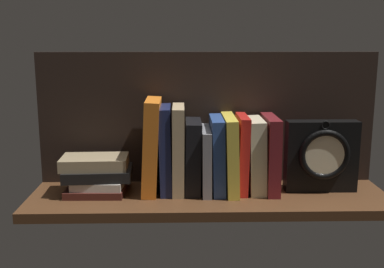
{
  "coord_description": "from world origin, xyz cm",
  "views": [
    {
      "loc": [
        -7.46,
        -118.37,
        40.95
      ],
      "look_at": [
        -4.51,
        3.32,
        15.66
      ],
      "focal_mm": 44.12,
      "sensor_mm": 36.0,
      "label": 1
    }
  ],
  "objects_px": {
    "book_red_requiem": "(242,154)",
    "book_black_skeptic": "(193,156)",
    "book_gray_chess": "(206,160)",
    "book_blue_modern": "(217,155)",
    "book_orange_pandolfini": "(152,146)",
    "book_maroon_dawkins": "(270,154)",
    "book_cream_twain": "(255,155)",
    "book_navy_bierce": "(166,149)",
    "book_stack_side": "(97,175)",
    "framed_clock": "(322,156)",
    "book_yellow_seinlanguage": "(230,154)",
    "book_tan_shortstories": "(178,149)"
  },
  "relations": [
    {
      "from": "book_gray_chess",
      "to": "book_yellow_seinlanguage",
      "type": "distance_m",
      "value": 0.07
    },
    {
      "from": "book_yellow_seinlanguage",
      "to": "book_stack_side",
      "type": "xyz_separation_m",
      "value": [
        -0.35,
        -0.01,
        -0.05
      ]
    },
    {
      "from": "book_cream_twain",
      "to": "book_navy_bierce",
      "type": "bearing_deg",
      "value": 180.0
    },
    {
      "from": "book_tan_shortstories",
      "to": "book_cream_twain",
      "type": "relative_size",
      "value": 1.18
    },
    {
      "from": "book_stack_side",
      "to": "framed_clock",
      "type": "bearing_deg",
      "value": 0.1
    },
    {
      "from": "book_blue_modern",
      "to": "book_navy_bierce",
      "type": "bearing_deg",
      "value": 180.0
    },
    {
      "from": "book_blue_modern",
      "to": "book_tan_shortstories",
      "type": "bearing_deg",
      "value": 180.0
    },
    {
      "from": "book_orange_pandolfini",
      "to": "book_maroon_dawkins",
      "type": "bearing_deg",
      "value": 0.0
    },
    {
      "from": "book_orange_pandolfini",
      "to": "book_stack_side",
      "type": "relative_size",
      "value": 1.33
    },
    {
      "from": "book_maroon_dawkins",
      "to": "book_yellow_seinlanguage",
      "type": "bearing_deg",
      "value": 180.0
    },
    {
      "from": "book_gray_chess",
      "to": "book_red_requiem",
      "type": "bearing_deg",
      "value": 0.0
    },
    {
      "from": "book_blue_modern",
      "to": "book_maroon_dawkins",
      "type": "height_order",
      "value": "book_maroon_dawkins"
    },
    {
      "from": "book_navy_bierce",
      "to": "book_red_requiem",
      "type": "bearing_deg",
      "value": 0.0
    },
    {
      "from": "book_tan_shortstories",
      "to": "book_black_skeptic",
      "type": "bearing_deg",
      "value": 0.0
    },
    {
      "from": "book_black_skeptic",
      "to": "framed_clock",
      "type": "relative_size",
      "value": 0.98
    },
    {
      "from": "book_tan_shortstories",
      "to": "book_maroon_dawkins",
      "type": "bearing_deg",
      "value": 0.0
    },
    {
      "from": "book_gray_chess",
      "to": "framed_clock",
      "type": "distance_m",
      "value": 0.31
    },
    {
      "from": "book_yellow_seinlanguage",
      "to": "book_red_requiem",
      "type": "height_order",
      "value": "book_red_requiem"
    },
    {
      "from": "framed_clock",
      "to": "book_stack_side",
      "type": "bearing_deg",
      "value": -179.9
    },
    {
      "from": "book_orange_pandolfini",
      "to": "book_gray_chess",
      "type": "relative_size",
      "value": 1.46
    },
    {
      "from": "book_maroon_dawkins",
      "to": "book_stack_side",
      "type": "height_order",
      "value": "book_maroon_dawkins"
    },
    {
      "from": "book_red_requiem",
      "to": "book_cream_twain",
      "type": "distance_m",
      "value": 0.04
    },
    {
      "from": "framed_clock",
      "to": "book_stack_side",
      "type": "height_order",
      "value": "framed_clock"
    },
    {
      "from": "book_tan_shortstories",
      "to": "book_red_requiem",
      "type": "distance_m",
      "value": 0.17
    },
    {
      "from": "book_black_skeptic",
      "to": "book_red_requiem",
      "type": "distance_m",
      "value": 0.13
    },
    {
      "from": "book_red_requiem",
      "to": "book_black_skeptic",
      "type": "bearing_deg",
      "value": 180.0
    },
    {
      "from": "book_maroon_dawkins",
      "to": "book_blue_modern",
      "type": "bearing_deg",
      "value": 180.0
    },
    {
      "from": "book_yellow_seinlanguage",
      "to": "framed_clock",
      "type": "distance_m",
      "value": 0.24
    },
    {
      "from": "book_blue_modern",
      "to": "book_red_requiem",
      "type": "height_order",
      "value": "book_red_requiem"
    },
    {
      "from": "book_cream_twain",
      "to": "framed_clock",
      "type": "xyz_separation_m",
      "value": [
        0.18,
        -0.01,
        -0.0
      ]
    },
    {
      "from": "framed_clock",
      "to": "book_cream_twain",
      "type": "bearing_deg",
      "value": 177.22
    },
    {
      "from": "book_orange_pandolfini",
      "to": "book_cream_twain",
      "type": "distance_m",
      "value": 0.28
    },
    {
      "from": "book_gray_chess",
      "to": "framed_clock",
      "type": "bearing_deg",
      "value": -1.59
    },
    {
      "from": "framed_clock",
      "to": "book_gray_chess",
      "type": "bearing_deg",
      "value": 178.41
    },
    {
      "from": "book_tan_shortstories",
      "to": "book_red_requiem",
      "type": "height_order",
      "value": "book_tan_shortstories"
    },
    {
      "from": "book_tan_shortstories",
      "to": "book_maroon_dawkins",
      "type": "distance_m",
      "value": 0.25
    },
    {
      "from": "book_orange_pandolfini",
      "to": "book_red_requiem",
      "type": "xyz_separation_m",
      "value": [
        0.24,
        0.0,
        -0.02
      ]
    },
    {
      "from": "book_orange_pandolfini",
      "to": "book_navy_bierce",
      "type": "bearing_deg",
      "value": 0.0
    },
    {
      "from": "book_stack_side",
      "to": "book_blue_modern",
      "type": "bearing_deg",
      "value": 1.73
    },
    {
      "from": "book_navy_bierce",
      "to": "framed_clock",
      "type": "xyz_separation_m",
      "value": [
        0.42,
        -0.01,
        -0.02
      ]
    },
    {
      "from": "book_gray_chess",
      "to": "book_blue_modern",
      "type": "relative_size",
      "value": 0.86
    },
    {
      "from": "book_black_skeptic",
      "to": "book_stack_side",
      "type": "xyz_separation_m",
      "value": [
        -0.25,
        -0.01,
        -0.05
      ]
    },
    {
      "from": "book_tan_shortstories",
      "to": "book_blue_modern",
      "type": "distance_m",
      "value": 0.1
    },
    {
      "from": "book_yellow_seinlanguage",
      "to": "book_red_requiem",
      "type": "distance_m",
      "value": 0.03
    },
    {
      "from": "book_black_skeptic",
      "to": "book_cream_twain",
      "type": "xyz_separation_m",
      "value": [
        0.17,
        0.0,
        0.0
      ]
    },
    {
      "from": "book_cream_twain",
      "to": "book_maroon_dawkins",
      "type": "distance_m",
      "value": 0.04
    },
    {
      "from": "book_red_requiem",
      "to": "book_maroon_dawkins",
      "type": "height_order",
      "value": "book_red_requiem"
    },
    {
      "from": "book_stack_side",
      "to": "book_black_skeptic",
      "type": "bearing_deg",
      "value": 2.17
    },
    {
      "from": "book_gray_chess",
      "to": "book_maroon_dawkins",
      "type": "height_order",
      "value": "book_maroon_dawkins"
    },
    {
      "from": "book_cream_twain",
      "to": "book_stack_side",
      "type": "relative_size",
      "value": 1.05
    }
  ]
}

